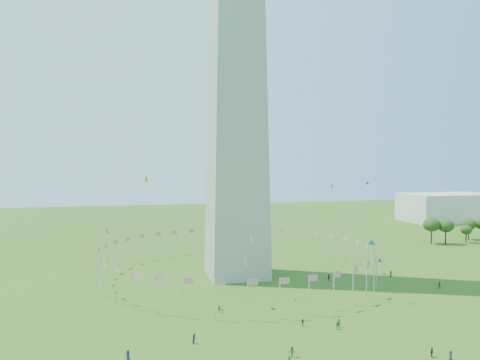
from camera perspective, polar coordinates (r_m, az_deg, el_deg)
name	(u,v)px	position (r m, az deg, el deg)	size (l,w,h in m)	color
ground	(296,336)	(96.23, 6.87, -18.34)	(600.00, 600.00, 0.00)	#2D5113
flag_ring	(237,261)	(141.14, -0.41, -9.83)	(80.24, 80.24, 9.00)	silver
gov_building_east_a	(448,207)	(297.82, 23.98, -3.07)	(50.00, 30.00, 16.00)	beige
crowd	(361,331)	(98.21, 14.57, -17.42)	(95.36, 72.30, 1.95)	gray
kites_aloft	(297,226)	(117.76, 6.93, -5.58)	(93.92, 72.13, 28.27)	blue
tree_line_east	(473,230)	(224.81, 26.56, -5.51)	(53.90, 15.05, 10.84)	#30551C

